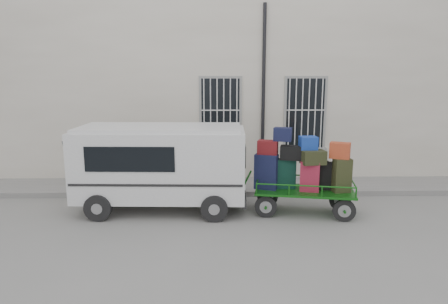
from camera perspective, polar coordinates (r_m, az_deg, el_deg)
name	(u,v)px	position (r m, az deg, el deg)	size (l,w,h in m)	color
ground	(238,213)	(10.31, 1.95, -8.68)	(80.00, 80.00, 0.00)	slate
building	(230,87)	(15.20, 0.90, 9.24)	(24.00, 5.15, 6.00)	beige
sidewalk	(234,186)	(12.38, 1.40, -4.92)	(24.00, 1.70, 0.15)	slate
luggage_cart	(302,173)	(10.13, 11.08, -2.92)	(2.91, 1.51, 2.19)	black
van	(161,162)	(10.38, -8.99, -1.46)	(4.42, 2.11, 2.19)	silver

